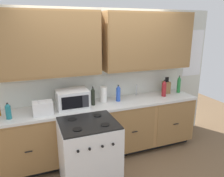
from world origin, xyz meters
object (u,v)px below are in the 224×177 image
Objects in this scene: knife_block at (166,87)px; bottle_dark at (93,96)px; toaster at (43,108)px; bottle_teal at (8,111)px; bottle_red at (164,88)px; stove_range at (89,154)px; paper_towel_roll at (103,94)px; bottle_blue at (118,93)px; microwave at (72,99)px; bottle_green at (179,84)px.

bottle_dark is (-1.47, -0.13, 0.03)m from knife_block.
toaster is 0.91× the size of bottle_dark.
bottle_dark is (0.78, 0.10, 0.05)m from toaster.
bottle_red reaches higher than bottle_teal.
paper_towel_roll is at bearing 56.99° from stove_range.
paper_towel_roll is 0.85× the size of bottle_dark.
paper_towel_roll reaches higher than toaster.
bottle_blue is (1.23, 0.14, 0.04)m from toaster.
bottle_dark is (0.25, 0.62, 0.61)m from stove_range.
bottle_red is (0.87, -0.06, 0.01)m from bottle_blue.
bottle_green is at bearing 1.78° from microwave.
stove_range is at bearing -112.17° from bottle_dark.
bottle_green reaches higher than bottle_red.
microwave is 0.78m from bottle_blue.
bottle_blue is at bearing 42.99° from stove_range.
toaster is at bearing -165.18° from microwave.
bottle_red is (2.55, 0.08, 0.03)m from bottle_teal.
knife_block is 1.35× the size of bottle_teal.
knife_block is 1.02m from bottle_blue.
knife_block is 1.03× the size of bottle_red.
bottle_green is (2.05, 0.06, 0.02)m from microwave.
bottle_teal reaches higher than stove_range.
knife_block is 2.71m from bottle_teal.
knife_block is (2.25, 0.23, 0.02)m from toaster.
bottle_red is (-0.15, -0.15, 0.03)m from knife_block.
paper_towel_roll is 0.93× the size of bottle_blue.
knife_block is 1.01× the size of bottle_dark.
knife_block is at bearing 2.09° from paper_towel_roll.
stove_range is 3.39× the size of toaster.
bottle_blue is at bearing -177.82° from bottle_green.
bottle_red is (1.57, 0.60, 0.61)m from stove_range.
toaster is 1.00× the size of bottle_blue.
stove_range is at bearing -28.04° from bottle_teal.
microwave is 1.65m from bottle_red.
bottle_dark is 1.02× the size of bottle_red.
paper_towel_roll is 1.12m from bottle_red.
bottle_dark is 1.32m from bottle_red.
bottle_blue is at bearing 6.27° from toaster.
toaster is 0.45m from bottle_teal.
toaster reaches higher than stove_range.
stove_range is 1.79m from bottle_red.
knife_block is 0.96× the size of bottle_green.
stove_range is 3.06× the size of knife_block.
microwave is 2.05m from bottle_green.
bottle_red is (1.32, -0.02, -0.00)m from bottle_dark.
knife_block is at bearing 5.36° from bottle_blue.
toaster is at bearing -169.37° from paper_towel_roll.
bottle_dark reaches higher than stove_range.
bottle_green is at bearing 14.63° from bottle_red.
toaster is at bearing 0.41° from bottle_teal.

